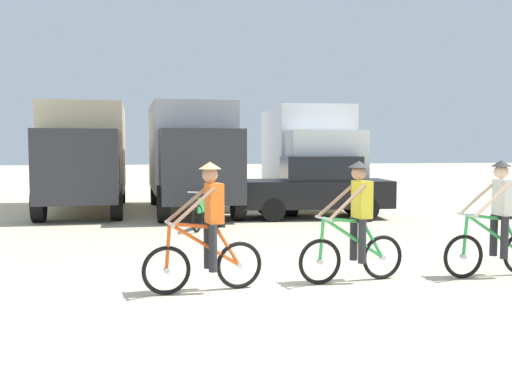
% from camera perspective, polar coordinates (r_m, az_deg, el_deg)
% --- Properties ---
extents(ground_plane, '(120.00, 120.00, 0.00)m').
position_cam_1_polar(ground_plane, '(7.93, 3.16, -10.41)').
color(ground_plane, beige).
extents(box_truck_tan_camper, '(2.57, 6.82, 3.35)m').
position_cam_1_polar(box_truck_tan_camper, '(19.33, -16.27, 3.79)').
color(box_truck_tan_camper, '#CCB78E').
rests_on(box_truck_tan_camper, ground).
extents(box_truck_grey_hauler, '(2.62, 6.83, 3.35)m').
position_cam_1_polar(box_truck_grey_hauler, '(18.62, -6.36, 3.92)').
color(box_truck_grey_hauler, '#9E9EA3').
rests_on(box_truck_grey_hauler, ground).
extents(box_truck_avon_van, '(2.80, 6.89, 3.35)m').
position_cam_1_polar(box_truck_avon_van, '(20.15, 5.00, 3.96)').
color(box_truck_avon_van, white).
rests_on(box_truck_avon_van, ground).
extents(sedan_parked, '(4.32, 2.07, 1.76)m').
position_cam_1_polar(sedan_parked, '(16.83, 5.89, 0.49)').
color(sedan_parked, black).
rests_on(sedan_parked, ground).
extents(cyclist_orange_shirt, '(1.71, 0.55, 1.82)m').
position_cam_1_polar(cyclist_orange_shirt, '(8.22, -4.74, -3.86)').
color(cyclist_orange_shirt, black).
rests_on(cyclist_orange_shirt, ground).
extents(cyclist_cowboy_hat, '(1.72, 0.54, 1.82)m').
position_cam_1_polar(cyclist_cowboy_hat, '(8.92, 9.65, -3.26)').
color(cyclist_cowboy_hat, black).
rests_on(cyclist_cowboy_hat, ground).
extents(cyclist_near_camera, '(1.73, 0.52, 1.82)m').
position_cam_1_polar(cyclist_near_camera, '(9.89, 22.38, -2.78)').
color(cyclist_near_camera, black).
rests_on(cyclist_near_camera, ground).
extents(bicycle_spare, '(0.82, 1.60, 0.97)m').
position_cam_1_polar(bicycle_spare, '(14.45, -5.03, -2.07)').
color(bicycle_spare, black).
rests_on(bicycle_spare, ground).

